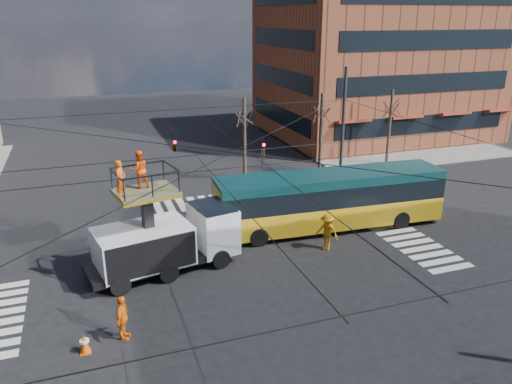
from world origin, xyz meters
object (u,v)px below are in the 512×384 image
(utility_truck, at_px, (166,231))
(traffic_cone, at_px, (85,344))
(worker_ground, at_px, (123,318))
(flagger, at_px, (327,232))
(city_bus, at_px, (330,199))

(utility_truck, height_order, traffic_cone, utility_truck)
(utility_truck, relative_size, worker_ground, 4.18)
(utility_truck, relative_size, flagger, 3.85)
(city_bus, bearing_deg, utility_truck, -165.67)
(utility_truck, bearing_deg, city_bus, 0.05)
(city_bus, distance_m, flagger, 2.85)
(city_bus, xyz_separation_m, worker_ground, (-11.90, -6.69, -0.85))
(utility_truck, height_order, flagger, utility_truck)
(city_bus, relative_size, flagger, 6.84)
(city_bus, xyz_separation_m, traffic_cone, (-13.29, -7.07, -1.36))
(flagger, bearing_deg, traffic_cone, -108.28)
(utility_truck, bearing_deg, flagger, -14.88)
(traffic_cone, bearing_deg, city_bus, 28.00)
(traffic_cone, xyz_separation_m, flagger, (11.92, 4.69, 0.58))
(traffic_cone, height_order, worker_ground, worker_ground)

